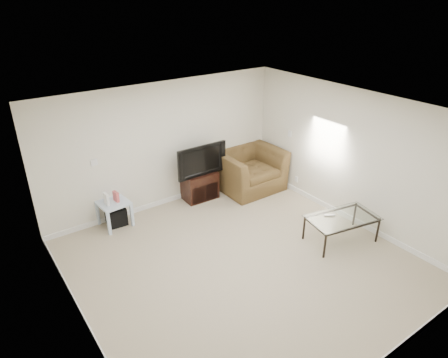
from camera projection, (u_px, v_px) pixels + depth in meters
floor at (242, 263)px, 6.49m from camera, size 5.00×5.00×0.00m
ceiling at (245, 113)px, 5.40m from camera, size 5.00×5.00×0.00m
wall_back at (165, 146)px, 7.78m from camera, size 5.00×0.02×2.50m
wall_left at (74, 254)px, 4.64m from camera, size 0.02×5.00×2.50m
wall_right at (352, 157)px, 7.25m from camera, size 0.02×5.00×2.50m
plate_back at (94, 162)px, 7.04m from camera, size 0.12×0.02×0.12m
plate_right_switch at (290, 134)px, 8.41m from camera, size 0.02×0.09×0.13m
plate_right_outlet at (296, 179)px, 8.61m from camera, size 0.02×0.08×0.12m
tv_stand at (199, 185)px, 8.36m from camera, size 0.71×0.51×0.58m
dvd_player at (200, 178)px, 8.25m from camera, size 0.42×0.30×0.06m
television at (199, 159)px, 8.08m from camera, size 1.03×0.21×0.64m
side_table at (115, 213)px, 7.41m from camera, size 0.56×0.56×0.49m
subwoofer at (116, 216)px, 7.47m from camera, size 0.36×0.36×0.34m
game_console at (106, 199)px, 7.17m from camera, size 0.06×0.17×0.23m
game_case at (116, 197)px, 7.28m from camera, size 0.07×0.15×0.20m
recliner at (249, 163)px, 8.66m from camera, size 1.36×0.89×1.18m
coffee_table at (341, 229)px, 6.96m from camera, size 1.31×0.90×0.47m
remote at (330, 215)px, 6.90m from camera, size 0.19×0.15×0.02m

